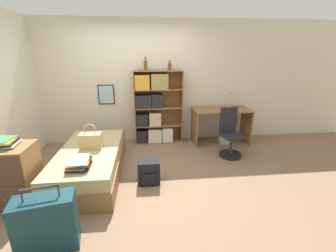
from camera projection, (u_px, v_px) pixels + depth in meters
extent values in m
plane|color=#84664C|center=(136.00, 173.00, 3.76)|extent=(14.00, 14.00, 0.00)
cube|color=beige|center=(136.00, 83.00, 4.85)|extent=(10.00, 0.06, 2.60)
cube|color=black|center=(106.00, 95.00, 4.82)|extent=(0.34, 0.02, 0.42)
cube|color=#99C1D6|center=(106.00, 95.00, 4.81)|extent=(0.30, 0.01, 0.38)
cube|color=olive|center=(91.00, 168.00, 3.65)|extent=(0.93, 1.92, 0.28)
cube|color=tan|center=(90.00, 155.00, 3.58)|extent=(0.90, 1.89, 0.19)
cube|color=olive|center=(101.00, 141.00, 4.51)|extent=(0.93, 0.04, 0.47)
cube|color=tan|center=(91.00, 141.00, 3.55)|extent=(0.33, 0.18, 0.25)
torus|color=tan|center=(90.00, 130.00, 3.49)|extent=(0.20, 0.02, 0.20)
cube|color=#334C84|center=(79.00, 167.00, 2.98)|extent=(0.30, 0.36, 0.01)
cube|color=#232328|center=(79.00, 166.00, 2.98)|extent=(0.31, 0.30, 0.02)
cube|color=#7A336B|center=(79.00, 164.00, 2.99)|extent=(0.26, 0.36, 0.01)
cube|color=#99894C|center=(79.00, 164.00, 2.97)|extent=(0.24, 0.37, 0.01)
cube|color=#334C84|center=(79.00, 163.00, 2.97)|extent=(0.28, 0.34, 0.02)
cube|color=#B2382D|center=(80.00, 162.00, 2.97)|extent=(0.29, 0.35, 0.01)
cube|color=#232328|center=(80.00, 162.00, 2.95)|extent=(0.28, 0.36, 0.01)
cube|color=gold|center=(78.00, 161.00, 2.94)|extent=(0.32, 0.36, 0.01)
cube|color=silver|center=(78.00, 160.00, 2.95)|extent=(0.24, 0.36, 0.01)
cube|color=#143842|center=(47.00, 223.00, 2.25)|extent=(0.62, 0.38, 0.59)
cylinder|color=#2D2D33|center=(22.00, 196.00, 2.09)|extent=(0.01, 0.01, 0.12)
cylinder|color=#2D2D33|center=(58.00, 190.00, 2.18)|extent=(0.01, 0.01, 0.12)
cube|color=#2D2D33|center=(39.00, 188.00, 2.12)|extent=(0.34, 0.09, 0.02)
cube|color=olive|center=(13.00, 175.00, 2.92)|extent=(0.55, 0.49, 0.81)
cube|color=#513828|center=(5.00, 200.00, 2.75)|extent=(0.51, 0.01, 0.36)
sphere|color=#B2A893|center=(5.00, 200.00, 2.73)|extent=(0.02, 0.02, 0.02)
cube|color=#427A4C|center=(4.00, 146.00, 2.79)|extent=(0.22, 0.37, 0.01)
cube|color=silver|center=(6.00, 144.00, 2.82)|extent=(0.29, 0.32, 0.02)
cube|color=#232328|center=(5.00, 143.00, 2.81)|extent=(0.28, 0.29, 0.02)
cube|color=#232328|center=(3.00, 142.00, 2.80)|extent=(0.27, 0.33, 0.01)
cube|color=gold|center=(3.00, 141.00, 2.78)|extent=(0.27, 0.31, 0.02)
cube|color=#427A4C|center=(2.00, 139.00, 2.79)|extent=(0.27, 0.30, 0.01)
cube|color=olive|center=(135.00, 108.00, 4.81)|extent=(0.02, 0.30, 1.58)
cube|color=olive|center=(181.00, 107.00, 4.91)|extent=(0.02, 0.30, 1.58)
cube|color=olive|center=(158.00, 106.00, 5.00)|extent=(1.03, 0.01, 1.58)
cube|color=olive|center=(159.00, 141.00, 5.10)|extent=(0.99, 0.30, 0.02)
cube|color=olive|center=(159.00, 125.00, 4.98)|extent=(0.99, 0.30, 0.02)
cube|color=olive|center=(158.00, 108.00, 4.86)|extent=(0.99, 0.30, 0.02)
cube|color=olive|center=(158.00, 89.00, 4.74)|extent=(0.99, 0.30, 0.02)
cube|color=olive|center=(158.00, 71.00, 4.62)|extent=(0.99, 0.30, 0.02)
cube|color=#232328|center=(142.00, 136.00, 5.01)|extent=(0.22, 0.23, 0.27)
cube|color=silver|center=(155.00, 135.00, 5.03)|extent=(0.29, 0.23, 0.29)
cube|color=silver|center=(167.00, 134.00, 5.06)|extent=(0.23, 0.23, 0.32)
cube|color=#232328|center=(142.00, 120.00, 4.89)|extent=(0.25, 0.23, 0.26)
cube|color=beige|center=(155.00, 119.00, 4.92)|extent=(0.25, 0.23, 0.28)
cube|color=#232328|center=(143.00, 101.00, 4.77)|extent=(0.33, 0.23, 0.28)
cube|color=#232328|center=(157.00, 101.00, 4.80)|extent=(0.22, 0.23, 0.29)
cube|color=gold|center=(142.00, 82.00, 4.64)|extent=(0.30, 0.23, 0.30)
cube|color=#99894C|center=(160.00, 81.00, 4.67)|extent=(0.35, 0.23, 0.32)
cylinder|color=brown|center=(146.00, 66.00, 4.59)|extent=(0.07, 0.07, 0.19)
cylinder|color=brown|center=(145.00, 59.00, 4.55)|extent=(0.03, 0.03, 0.06)
cylinder|color=#232328|center=(145.00, 57.00, 4.54)|extent=(0.03, 0.03, 0.02)
cylinder|color=brown|center=(170.00, 67.00, 4.60)|extent=(0.08, 0.08, 0.14)
cylinder|color=brown|center=(170.00, 62.00, 4.58)|extent=(0.03, 0.03, 0.04)
cylinder|color=#232328|center=(170.00, 61.00, 4.57)|extent=(0.04, 0.04, 0.02)
cube|color=olive|center=(222.00, 110.00, 4.86)|extent=(1.22, 0.61, 0.02)
cube|color=olive|center=(194.00, 127.00, 4.92)|extent=(0.03, 0.57, 0.74)
cube|color=olive|center=(246.00, 125.00, 5.04)|extent=(0.03, 0.57, 0.74)
cylinder|color=#ADA89E|center=(229.00, 107.00, 4.98)|extent=(0.13, 0.13, 0.02)
cylinder|color=#ADA89E|center=(229.00, 100.00, 4.92)|extent=(0.02, 0.02, 0.32)
cone|color=#ADA89E|center=(232.00, 91.00, 4.87)|extent=(0.15, 0.11, 0.15)
cylinder|color=black|center=(230.00, 155.00, 4.37)|extent=(0.42, 0.42, 0.06)
cylinder|color=#333338|center=(231.00, 146.00, 4.32)|extent=(0.05, 0.05, 0.41)
cube|color=black|center=(232.00, 136.00, 4.25)|extent=(0.43, 0.43, 0.03)
cube|color=black|center=(228.00, 120.00, 4.33)|extent=(0.34, 0.09, 0.50)
cube|color=black|center=(149.00, 172.00, 3.44)|extent=(0.33, 0.23, 0.37)
cube|color=black|center=(149.00, 179.00, 3.34)|extent=(0.23, 0.03, 0.17)
cylinder|color=#99C1B2|center=(225.00, 136.00, 5.00)|extent=(0.26, 0.26, 0.29)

